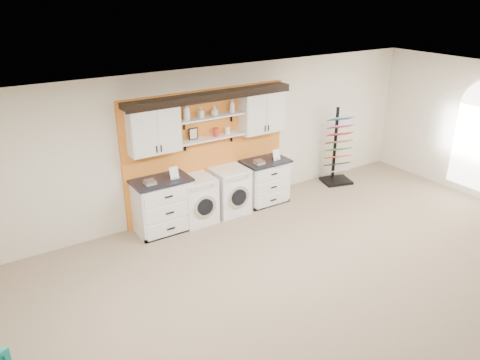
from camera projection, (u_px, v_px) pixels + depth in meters
floor at (353, 318)px, 6.32m from camera, size 10.00×10.00×0.00m
ceiling at (376, 116)px, 5.24m from camera, size 10.00×10.00×0.00m
wall_back at (206, 142)px, 8.88m from camera, size 10.00×0.00×10.00m
accent_panel at (208, 152)px, 8.93m from camera, size 3.40×0.07×2.40m
upper_cabinet_left at (154, 129)px, 7.97m from camera, size 0.90×0.35×0.84m
upper_cabinet_right at (262, 111)px, 9.10m from camera, size 0.90×0.35×0.84m
shelf_lower at (211, 138)px, 8.67m from camera, size 1.32×0.28×0.03m
shelf_upper at (211, 117)px, 8.52m from camera, size 1.32×0.28×0.03m
crown_molding at (210, 95)px, 8.37m from camera, size 3.30×0.41×0.13m
picture_frame at (193, 134)px, 8.48m from camera, size 0.18×0.02×0.22m
canister_red at (216, 132)px, 8.68m from camera, size 0.11×0.11×0.16m
canister_cream at (227, 130)px, 8.81m from camera, size 0.10×0.10×0.14m
base_cabinet_left at (162, 205)px, 8.38m from camera, size 1.03×0.66×1.01m
base_cabinet_right at (265, 181)px, 9.53m from camera, size 0.93×0.66×0.91m
washer at (196, 200)px, 8.74m from camera, size 0.63×0.71×0.88m
dryer at (229, 190)px, 9.10m from camera, size 0.65×0.71×0.90m
sample_rack at (337, 160)px, 10.46m from camera, size 0.74×0.67×1.70m
soap_bottle_a at (187, 111)px, 8.21m from camera, size 0.12×0.12×0.32m
soap_bottle_b at (201, 113)px, 8.37m from camera, size 0.09×0.09×0.19m
soap_bottle_c at (214, 111)px, 8.51m from camera, size 0.15×0.15×0.18m
soap_bottle_d at (232, 106)px, 8.69m from camera, size 0.14×0.15×0.27m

